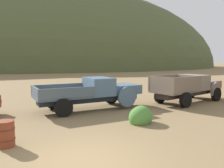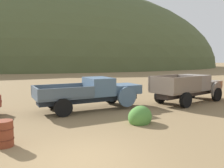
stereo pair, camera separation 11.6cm
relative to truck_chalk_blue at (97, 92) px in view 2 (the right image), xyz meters
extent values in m
plane|color=olive|center=(-2.54, -6.97, -1.01)|extent=(300.00, 300.00, 0.00)
ellipsoid|color=#4C5633|center=(11.05, 67.33, -1.01)|extent=(111.83, 63.15, 52.23)
cube|color=#262D39|center=(-0.45, -0.08, -0.35)|extent=(6.12, 1.68, 0.36)
cube|color=slate|center=(1.77, 0.18, 0.11)|extent=(2.10, 1.93, 0.55)
cube|color=#B7B2A8|center=(2.65, 0.29, 0.08)|extent=(0.22, 1.18, 0.44)
cylinder|color=slate|center=(1.64, -0.86, -0.25)|extent=(1.21, 0.32, 1.20)
cylinder|color=slate|center=(1.39, 1.16, -0.25)|extent=(1.21, 0.32, 1.20)
cube|color=slate|center=(0.12, -0.01, 0.36)|extent=(1.63, 2.13, 1.05)
cube|color=black|center=(0.75, 0.06, 0.57)|extent=(0.25, 1.67, 0.59)
cube|color=#4D5B67|center=(-2.09, -0.28, -0.11)|extent=(3.28, 2.41, 0.12)
cube|color=#4D5B67|center=(-1.97, -1.30, 0.23)|extent=(3.05, 0.46, 0.55)
cube|color=#4D5B67|center=(-2.21, 0.74, 0.23)|extent=(3.05, 0.46, 0.55)
cube|color=#4D5B67|center=(-3.55, -0.46, 0.23)|extent=(0.34, 2.06, 0.55)
cylinder|color=black|center=(1.39, 1.22, -0.53)|extent=(0.99, 0.39, 0.96)
cylinder|color=black|center=(-2.22, -1.38, -0.53)|extent=(0.99, 0.39, 0.96)
cylinder|color=black|center=(-2.47, 0.75, -0.53)|extent=(0.99, 0.39, 0.96)
cube|color=#3D322D|center=(6.68, -0.19, -0.35)|extent=(5.83, 2.64, 0.36)
cube|color=slate|center=(8.72, 0.47, 0.11)|extent=(2.24, 2.10, 0.55)
cube|color=#B7B2A8|center=(9.54, 0.73, 0.08)|extent=(0.41, 1.08, 0.44)
cylinder|color=slate|center=(8.78, -0.52, -0.25)|extent=(1.20, 0.54, 1.20)
cylinder|color=slate|center=(8.20, 1.30, -0.25)|extent=(1.20, 0.54, 1.20)
cube|color=slate|center=(7.20, -0.02, 0.36)|extent=(1.85, 2.18, 1.05)
cube|color=black|center=(7.78, 0.16, 0.57)|extent=(0.53, 1.52, 0.59)
cube|color=#746354|center=(5.16, -0.67, -0.11)|extent=(3.39, 2.74, 0.12)
cube|color=#746354|center=(5.45, -1.60, 0.43)|extent=(2.83, 0.99, 0.95)
cube|color=#746354|center=(4.86, 0.25, 0.43)|extent=(2.83, 0.99, 0.95)
cube|color=#746354|center=(3.81, -1.10, 0.43)|extent=(0.69, 1.88, 0.95)
cylinder|color=black|center=(8.79, -0.57, -0.53)|extent=(1.00, 0.56, 0.96)
cylinder|color=black|center=(8.18, 1.35, -0.53)|extent=(1.00, 0.56, 0.96)
cylinder|color=black|center=(5.23, -1.71, -0.53)|extent=(1.00, 0.56, 0.96)
cylinder|color=black|center=(4.62, 0.21, -0.53)|extent=(1.00, 0.56, 0.96)
cylinder|color=brown|center=(-4.75, -4.87, -0.56)|extent=(0.60, 0.60, 0.91)
torus|color=#552315|center=(-4.75, -4.87, -0.37)|extent=(0.64, 0.64, 0.03)
torus|color=#552315|center=(-4.75, -4.87, -0.74)|extent=(0.64, 0.64, 0.03)
ellipsoid|color=#4C8438|center=(0.93, -3.90, -0.73)|extent=(1.10, 0.99, 1.02)
ellipsoid|color=#4C8438|center=(1.06, -3.78, -0.72)|extent=(1.07, 0.96, 1.05)
camera|label=1|loc=(-4.09, -13.41, 1.99)|focal=37.45mm
camera|label=2|loc=(-3.98, -13.45, 1.99)|focal=37.45mm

